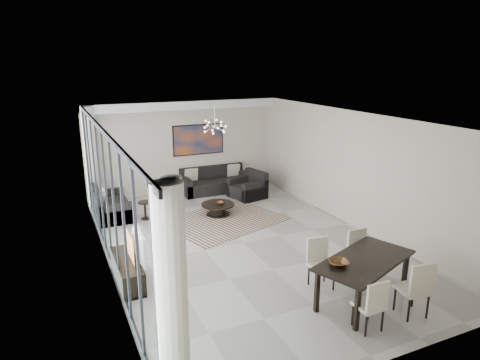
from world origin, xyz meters
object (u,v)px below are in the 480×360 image
sofa_main (215,183)px  dining_table (365,264)px  coffee_table (218,209)px  tv_console (127,271)px  television (134,245)px

sofa_main → dining_table: 7.18m
coffee_table → dining_table: bearing=-82.1°
tv_console → television: television is taller
dining_table → television: bearing=145.9°
coffee_table → sofa_main: 2.21m
coffee_table → television: 3.93m
sofa_main → television: 5.97m
coffee_table → television: bearing=-135.1°
tv_console → television: (0.16, -0.04, 0.53)m
television → sofa_main: bearing=-33.2°
tv_console → coffee_table: bearing=42.8°
coffee_table → television: (-2.76, -2.74, 0.57)m
coffee_table → television: size_ratio=0.88×
tv_console → television: bearing=-14.5°
dining_table → sofa_main: bearing=89.8°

